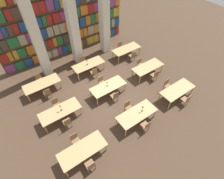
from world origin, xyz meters
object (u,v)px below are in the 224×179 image
(reading_table_5, at_px, (148,67))
(desk_lamp_2, at_px, (107,83))
(chair_11, at_px, (140,64))
(pillar_left, at_px, (36,37))
(reading_table_2, at_px, (177,90))
(chair_10, at_px, (155,75))
(reading_table_1, at_px, (137,114))
(chair_15, at_px, (84,61))
(reading_table_3, at_px, (60,111))
(reading_table_6, at_px, (42,84))
(reading_table_4, at_px, (108,87))
(reading_table_7, at_px, (89,65))
(reading_table_0, at_px, (83,150))
(chair_13, at_px, (39,79))
(chair_5, at_px, (167,85))
(chair_1, at_px, (75,140))
(chair_2, at_px, (146,125))
(chair_17, at_px, (121,47))
(chair_0, at_px, (91,165))
(reading_table_8, at_px, (126,49))
(chair_3, at_px, (128,107))
(chair_14, at_px, (94,72))
(desk_lamp_3, at_px, (87,62))
(chair_7, at_px, (56,104))
(pillar_right, at_px, (104,16))
(pillar_center, at_px, (73,26))
(desk_lamp_1, at_px, (60,107))
(desk_lamp_0, at_px, (143,108))
(chair_6, at_px, (67,122))
(chair_12, at_px, (47,93))
(chair_4, at_px, (186,100))
(chair_9, at_px, (101,82))
(chair_16, at_px, (132,56))
(chair_8, at_px, (115,96))

(reading_table_5, bearing_deg, desk_lamp_2, 179.03)
(chair_11, bearing_deg, reading_table_5, 93.41)
(pillar_left, xyz_separation_m, reading_table_2, (6.05, -7.23, -2.34))
(reading_table_2, xyz_separation_m, chair_10, (-0.04, 1.99, -0.17))
(reading_table_1, xyz_separation_m, chair_15, (-0.04, 6.24, -0.17))
(reading_table_3, bearing_deg, reading_table_6, 91.75)
(reading_table_4, relative_size, reading_table_7, 1.00)
(reading_table_0, relative_size, chair_13, 2.66)
(desk_lamp_2, relative_size, reading_table_6, 0.17)
(chair_5, bearing_deg, reading_table_0, 6.83)
(chair_1, distance_m, reading_table_6, 4.78)
(reading_table_4, xyz_separation_m, reading_table_5, (3.50, -0.02, 0.00))
(reading_table_3, xyz_separation_m, reading_table_7, (3.46, 2.77, 0.00))
(chair_2, bearing_deg, chair_17, 63.40)
(chair_0, bearing_deg, reading_table_8, 41.65)
(reading_table_4, bearing_deg, chair_17, 43.62)
(chair_3, distance_m, chair_14, 3.89)
(chair_3, distance_m, desk_lamp_3, 4.69)
(reading_table_1, relative_size, chair_14, 2.66)
(pillar_left, distance_m, chair_7, 4.54)
(reading_table_4, bearing_deg, reading_table_6, 141.85)
(chair_5, bearing_deg, reading_table_2, 93.36)
(pillar_right, height_order, chair_10, pillar_right)
(desk_lamp_2, bearing_deg, reading_table_4, -37.79)
(pillar_center, bearing_deg, reading_table_1, -89.64)
(reading_table_3, distance_m, reading_table_6, 2.78)
(pillar_left, height_order, reading_table_2, pillar_left)
(pillar_center, distance_m, desk_lamp_1, 5.95)
(chair_3, relative_size, desk_lamp_0, 2.13)
(chair_1, height_order, reading_table_6, chair_1)
(chair_10, bearing_deg, chair_6, -179.77)
(chair_2, bearing_deg, chair_6, 142.32)
(reading_table_5, distance_m, reading_table_7, 4.38)
(chair_1, relative_size, chair_12, 1.00)
(chair_4, distance_m, chair_14, 6.46)
(chair_12, distance_m, chair_13, 1.57)
(chair_7, distance_m, chair_14, 3.61)
(chair_9, xyz_separation_m, desk_lamp_3, (0.01, 1.93, 0.51))
(pillar_left, relative_size, desk_lamp_3, 14.91)
(chair_4, bearing_deg, reading_table_8, 88.27)
(reading_table_2, relative_size, chair_7, 2.66)
(reading_table_0, bearing_deg, desk_lamp_1, 87.21)
(chair_12, bearing_deg, chair_15, 23.92)
(chair_11, bearing_deg, chair_16, -99.06)
(desk_lamp_3, bearing_deg, reading_table_5, -37.90)
(chair_8, bearing_deg, reading_table_0, -148.86)
(chair_3, bearing_deg, reading_table_1, 88.14)
(chair_3, bearing_deg, reading_table_0, 13.94)
(chair_1, distance_m, desk_lamp_3, 5.90)
(pillar_left, height_order, chair_5, pillar_left)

